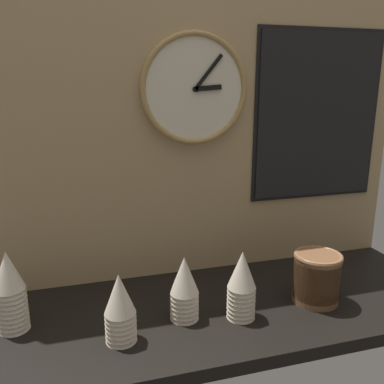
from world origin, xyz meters
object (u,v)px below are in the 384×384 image
cup_stack_center_left (120,308)px  cup_stack_far_left (10,291)px  cup_stack_center_right (242,285)px  bowl_stack_right (317,277)px  cup_stack_center (184,288)px  menu_board (318,116)px  wall_clock (195,89)px

cup_stack_center_left → cup_stack_far_left: 31.51cm
cup_stack_center_right → cup_stack_far_left: bearing=169.6°
cup_stack_far_left → bowl_stack_right: cup_stack_far_left is taller
cup_stack_center_left → cup_stack_center_right: bearing=3.0°
cup_stack_center → bowl_stack_right: bearing=-2.1°
bowl_stack_right → menu_board: menu_board is taller
cup_stack_center → cup_stack_center_right: bearing=-13.7°
wall_clock → cup_stack_center_left: bearing=-131.6°
cup_stack_far_left → wall_clock: size_ratio=0.65×
cup_stack_far_left → wall_clock: 82.15cm
bowl_stack_right → wall_clock: 71.61cm
cup_stack_far_left → wall_clock: wall_clock is taller
cup_stack_center → wall_clock: 63.41cm
cup_stack_center_right → wall_clock: size_ratio=0.57×
cup_stack_center_left → menu_board: menu_board is taller
cup_stack_center → cup_stack_far_left: cup_stack_far_left is taller
cup_stack_far_left → bowl_stack_right: size_ratio=1.48×
cup_stack_center_left → cup_stack_center_right: 35.37cm
menu_board → wall_clock: bearing=-178.9°
cup_stack_center → cup_stack_center_left: bearing=-163.2°
cup_stack_far_left → bowl_stack_right: bearing=-5.9°
cup_stack_center → cup_stack_center_right: (16.19, -3.94, 0.69)cm
cup_stack_center → cup_stack_center_right: size_ratio=0.93×
cup_stack_center_left → bowl_stack_right: (61.76, 4.19, -1.43)cm
cup_stack_center → cup_stack_far_left: 48.19cm
wall_clock → menu_board: size_ratio=0.59×
cup_stack_center → bowl_stack_right: size_ratio=1.22×
wall_clock → cup_stack_center: bearing=-111.7°
bowl_stack_right → wall_clock: bearing=136.2°
cup_stack_center → wall_clock: bearing=68.3°
cup_stack_center_right → cup_stack_far_left: size_ratio=0.88×
menu_board → cup_stack_center_right: bearing=-141.9°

